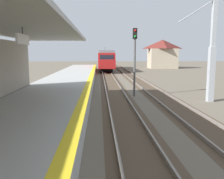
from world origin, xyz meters
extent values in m
cube|color=#A8A8A3|center=(-2.50, 16.00, 0.45)|extent=(5.00, 80.00, 0.90)
cube|color=yellow|center=(-0.25, 16.00, 0.90)|extent=(0.50, 80.00, 0.01)
cube|color=white|center=(-2.20, 11.23, 3.82)|extent=(0.08, 1.40, 0.36)
cylinder|color=#333333|center=(-2.20, 11.23, 4.14)|extent=(0.03, 0.03, 0.27)
cube|color=#4C3D2D|center=(1.90, 20.00, 0.00)|extent=(2.34, 120.00, 0.01)
cube|color=slate|center=(1.18, 20.00, 0.08)|extent=(0.08, 120.00, 0.15)
cube|color=slate|center=(2.62, 20.00, 0.08)|extent=(0.08, 120.00, 0.15)
cube|color=#4C3D2D|center=(5.30, 20.00, 0.00)|extent=(2.34, 120.00, 0.01)
cube|color=slate|center=(4.58, 20.00, 0.08)|extent=(0.08, 120.00, 0.15)
cube|color=slate|center=(6.02, 20.00, 0.08)|extent=(0.08, 120.00, 0.15)
cube|color=maroon|center=(1.90, 52.43, 2.07)|extent=(2.90, 18.00, 2.70)
cube|color=slate|center=(1.90, 52.43, 3.64)|extent=(2.67, 18.00, 0.44)
cube|color=black|center=(1.90, 43.41, 2.48)|extent=(2.32, 0.06, 1.21)
cube|color=maroon|center=(1.90, 42.63, 1.60)|extent=(2.78, 1.60, 1.49)
cube|color=black|center=(3.36, 52.43, 2.48)|extent=(0.04, 15.84, 0.86)
cylinder|color=#333333|center=(1.90, 56.03, 4.31)|extent=(0.06, 0.06, 0.90)
cube|color=black|center=(1.90, 46.58, 0.36)|extent=(2.17, 2.20, 0.72)
cube|color=black|center=(1.90, 58.28, 0.36)|extent=(2.17, 2.20, 0.72)
cylinder|color=#4C4C4C|center=(3.31, 20.83, 2.20)|extent=(0.16, 0.16, 4.40)
cube|color=black|center=(3.31, 20.83, 4.80)|extent=(0.32, 0.24, 0.80)
sphere|color=red|center=(3.31, 20.69, 5.02)|extent=(0.16, 0.16, 0.16)
sphere|color=green|center=(3.31, 20.69, 4.58)|extent=(0.16, 0.16, 0.16)
cube|color=#9EA3A8|center=(8.25, 18.41, 1.88)|extent=(0.40, 0.40, 3.75)
cube|color=#9EA3A8|center=(8.25, 18.41, 5.62)|extent=(0.28, 0.28, 3.75)
cylinder|color=#9EA3A8|center=(7.05, 18.41, 6.10)|extent=(2.47, 0.07, 1.60)
cube|color=tan|center=(14.96, 57.74, 2.20)|extent=(6.00, 4.80, 4.40)
pyramid|color=maroon|center=(14.96, 57.74, 5.40)|extent=(6.60, 5.28, 2.00)
camera|label=1|loc=(0.58, 1.86, 3.30)|focal=39.72mm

